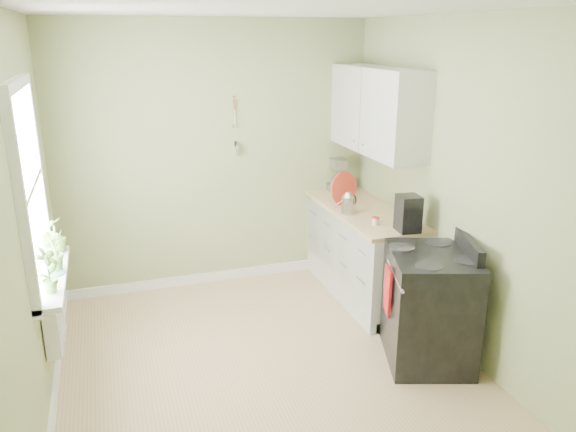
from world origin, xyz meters
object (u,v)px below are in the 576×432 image
object	(u,v)px
stove	(430,306)
coffee_maker	(408,214)
kettle	(348,203)
stand_mixer	(336,175)

from	to	relation	value
stove	coffee_maker	distance (m)	0.82
kettle	coffee_maker	bearing A→B (deg)	-65.05
stand_mixer	kettle	size ratio (longest dim) A/B	1.86
stand_mixer	kettle	distance (m)	0.85
stove	stand_mixer	distance (m)	2.09
stove	coffee_maker	bearing A→B (deg)	81.80
stove	coffee_maker	xyz separation A→B (m)	(0.08, 0.56, 0.60)
kettle	coffee_maker	distance (m)	0.69
stove	stand_mixer	world-z (taller)	stand_mixer
stand_mixer	stove	bearing A→B (deg)	-90.74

